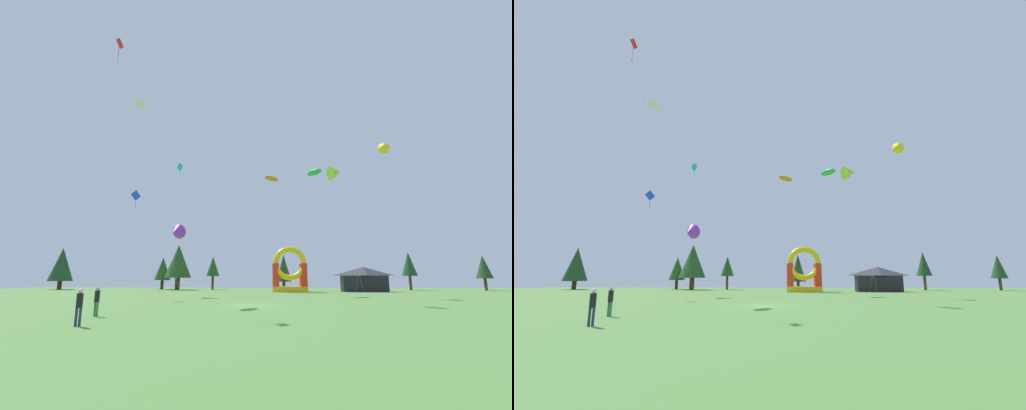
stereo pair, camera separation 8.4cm
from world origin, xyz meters
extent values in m
plane|color=#5B8C42|center=(0.00, 0.00, 0.00)|extent=(120.00, 120.00, 0.00)
ellipsoid|color=orange|center=(1.75, 22.57, 17.72)|extent=(2.93, 3.00, 0.81)
cylinder|color=silver|center=(3.18, 24.08, 8.86)|extent=(2.88, 3.03, 17.72)
pyramid|color=red|center=(-14.35, 1.56, 26.60)|extent=(0.45, 0.98, 0.96)
cylinder|color=red|center=(-14.28, 1.55, 25.54)|extent=(0.04, 0.04, 2.14)
cylinder|color=silver|center=(-11.19, 3.52, 13.30)|extent=(6.20, 3.97, 26.61)
ellipsoid|color=white|center=(-14.43, 8.53, 23.45)|extent=(1.91, 2.78, 0.94)
cylinder|color=silver|center=(-12.61, 13.17, 11.73)|extent=(3.67, 9.30, 23.46)
cone|color=purple|center=(-10.91, 14.82, 8.26)|extent=(2.32, 2.47, 2.27)
cylinder|color=silver|center=(-12.26, 15.10, 4.13)|extent=(2.71, 0.56, 8.26)
ellipsoid|color=green|center=(6.29, 5.45, 13.33)|extent=(1.99, 2.64, 0.81)
cylinder|color=silver|center=(6.97, 4.07, 6.67)|extent=(1.39, 2.78, 13.34)
cone|color=#8CD826|center=(10.89, 17.85, 17.08)|extent=(2.74, 2.65, 2.27)
cylinder|color=silver|center=(11.89, 15.73, 8.54)|extent=(2.00, 4.26, 17.08)
pyramid|color=blue|center=(-14.99, 10.80, 12.28)|extent=(0.74, 0.88, 0.98)
cylinder|color=blue|center=(-15.04, 10.85, 11.43)|extent=(0.04, 0.04, 1.69)
cylinder|color=silver|center=(-17.46, 10.56, 6.14)|extent=(4.85, 0.59, 12.29)
cone|color=yellow|center=(18.30, 18.60, 21.25)|extent=(2.05, 1.99, 1.74)
cylinder|color=silver|center=(15.71, 19.36, 10.63)|extent=(5.19, 1.53, 21.25)
pyramid|color=#19B7CC|center=(-15.80, 33.16, 23.31)|extent=(1.26, 1.01, 1.27)
cylinder|color=#19B7CC|center=(-15.85, 33.08, 22.72)|extent=(0.04, 0.04, 1.14)
cylinder|color=silver|center=(-15.15, 29.73, 11.65)|extent=(1.41, 6.72, 23.29)
cylinder|color=navy|center=(-7.60, -13.06, 0.43)|extent=(0.17, 0.17, 0.86)
cylinder|color=navy|center=(-7.75, -13.13, 0.43)|extent=(0.17, 0.17, 0.86)
cylinder|color=black|center=(-7.68, -13.09, 1.20)|extent=(0.40, 0.40, 0.68)
sphere|color=beige|center=(-7.68, -13.09, 1.66)|extent=(0.23, 0.23, 0.23)
cylinder|color=#33723F|center=(-8.91, -8.77, 0.43)|extent=(0.15, 0.15, 0.85)
cylinder|color=#33723F|center=(-9.07, -8.74, 0.43)|extent=(0.15, 0.15, 0.85)
cylinder|color=black|center=(-8.99, -8.76, 1.19)|extent=(0.36, 0.36, 0.68)
sphere|color=#D8AD84|center=(-8.99, -8.76, 1.65)|extent=(0.23, 0.23, 0.23)
cube|color=yellow|center=(4.75, 31.96, 0.45)|extent=(6.00, 4.20, 0.90)
cylinder|color=red|center=(2.34, 30.45, 2.85)|extent=(1.18, 1.18, 3.92)
cylinder|color=red|center=(7.16, 30.45, 2.85)|extent=(1.18, 1.18, 3.92)
cylinder|color=red|center=(2.34, 33.47, 2.85)|extent=(1.18, 1.18, 3.92)
cylinder|color=red|center=(7.16, 33.47, 2.85)|extent=(1.18, 1.18, 3.92)
torus|color=yellow|center=(4.75, 30.45, 4.81)|extent=(5.76, 0.94, 5.76)
cube|color=black|center=(17.72, 32.51, 1.38)|extent=(7.65, 3.04, 2.76)
pyramid|color=#3F3F47|center=(17.72, 32.51, 3.50)|extent=(7.65, 3.04, 1.49)
cylinder|color=#4C331E|center=(-43.08, 42.66, 0.86)|extent=(0.89, 0.89, 1.73)
cone|color=#1E4221|center=(-43.08, 42.66, 5.23)|extent=(4.93, 4.93, 7.00)
cylinder|color=#4C331E|center=(-22.05, 45.41, 0.96)|extent=(0.65, 0.65, 1.91)
cone|color=#234C1E|center=(-22.05, 45.41, 4.36)|extent=(3.58, 3.58, 4.90)
cylinder|color=#4C331E|center=(-17.63, 41.42, 1.20)|extent=(0.98, 0.98, 2.41)
cone|color=#234C1E|center=(-17.63, 41.42, 5.77)|extent=(5.43, 5.43, 6.73)
cylinder|color=#4C331E|center=(-10.79, 43.76, 1.38)|extent=(0.50, 0.50, 2.77)
cone|color=#234C1E|center=(-10.79, 43.76, 4.80)|extent=(2.78, 2.78, 4.08)
cylinder|color=#4C331E|center=(4.08, 42.40, 0.82)|extent=(0.58, 0.58, 1.64)
cone|color=#1E4221|center=(4.08, 42.40, 4.38)|extent=(3.21, 3.21, 5.48)
cylinder|color=#4C331E|center=(29.19, 41.67, 1.39)|extent=(0.53, 0.53, 2.78)
cone|color=#1E4221|center=(29.19, 41.67, 5.12)|extent=(2.96, 2.96, 4.69)
cylinder|color=#4C331E|center=(42.94, 40.38, 1.13)|extent=(0.53, 0.53, 2.26)
cone|color=#1E4221|center=(42.94, 40.38, 4.50)|extent=(2.96, 2.96, 4.49)
camera|label=1|loc=(1.71, -30.14, 2.25)|focal=24.31mm
camera|label=2|loc=(1.80, -30.14, 2.25)|focal=24.31mm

